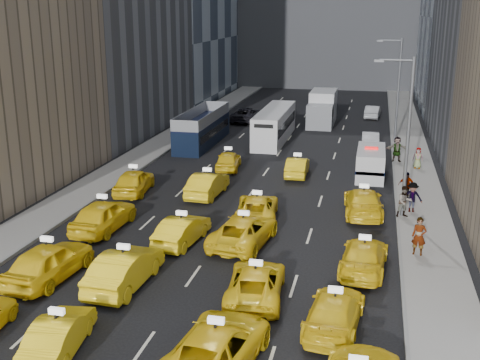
{
  "coord_description": "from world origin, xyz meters",
  "views": [
    {
      "loc": [
        7.44,
        -21.44,
        11.53
      ],
      "look_at": [
        0.16,
        10.74,
        2.0
      ],
      "focal_mm": 45.0,
      "sensor_mm": 36.0,
      "label": 1
    }
  ],
  "objects_px": {
    "double_decker": "(202,128)",
    "pedestrian_0": "(419,236)",
    "taxi_1": "(59,334)",
    "city_bus": "(275,125)",
    "nypd_van": "(371,163)",
    "taxi_2": "(216,347)",
    "box_truck": "(322,108)"
  },
  "relations": [
    {
      "from": "city_bus",
      "to": "box_truck",
      "type": "relative_size",
      "value": 1.5
    },
    {
      "from": "taxi_2",
      "to": "box_truck",
      "type": "xyz_separation_m",
      "value": [
        -0.6,
        43.94,
        0.87
      ]
    },
    {
      "from": "box_truck",
      "to": "pedestrian_0",
      "type": "distance_m",
      "value": 33.9
    },
    {
      "from": "nypd_van",
      "to": "box_truck",
      "type": "height_order",
      "value": "box_truck"
    },
    {
      "from": "taxi_2",
      "to": "taxi_1",
      "type": "bearing_deg",
      "value": 10.62
    },
    {
      "from": "box_truck",
      "to": "double_decker",
      "type": "bearing_deg",
      "value": -126.88
    },
    {
      "from": "taxi_1",
      "to": "nypd_van",
      "type": "xyz_separation_m",
      "value": [
        10.11,
        25.23,
        0.3
      ]
    },
    {
      "from": "nypd_van",
      "to": "pedestrian_0",
      "type": "xyz_separation_m",
      "value": [
        2.48,
        -14.04,
        0.12
      ]
    },
    {
      "from": "nypd_van",
      "to": "double_decker",
      "type": "bearing_deg",
      "value": 158.23
    },
    {
      "from": "double_decker",
      "to": "pedestrian_0",
      "type": "distance_m",
      "value": 27.33
    },
    {
      "from": "taxi_2",
      "to": "nypd_van",
      "type": "distance_m",
      "value": 25.37
    },
    {
      "from": "taxi_2",
      "to": "nypd_van",
      "type": "bearing_deg",
      "value": -92.55
    },
    {
      "from": "taxi_1",
      "to": "double_decker",
      "type": "relative_size",
      "value": 0.39
    },
    {
      "from": "double_decker",
      "to": "city_bus",
      "type": "bearing_deg",
      "value": 30.55
    },
    {
      "from": "taxi_2",
      "to": "nypd_van",
      "type": "xyz_separation_m",
      "value": [
        4.55,
        24.96,
        0.21
      ]
    },
    {
      "from": "city_bus",
      "to": "box_truck",
      "type": "height_order",
      "value": "box_truck"
    },
    {
      "from": "taxi_1",
      "to": "city_bus",
      "type": "distance_m",
      "value": 35.66
    },
    {
      "from": "nypd_van",
      "to": "double_decker",
      "type": "relative_size",
      "value": 0.5
    },
    {
      "from": "double_decker",
      "to": "pedestrian_0",
      "type": "relative_size",
      "value": 5.53
    },
    {
      "from": "taxi_2",
      "to": "pedestrian_0",
      "type": "relative_size",
      "value": 2.93
    },
    {
      "from": "taxi_1",
      "to": "box_truck",
      "type": "distance_m",
      "value": 44.5
    },
    {
      "from": "taxi_1",
      "to": "double_decker",
      "type": "xyz_separation_m",
      "value": [
        -4.32,
        32.67,
        0.79
      ]
    },
    {
      "from": "nypd_van",
      "to": "pedestrian_0",
      "type": "relative_size",
      "value": 2.76
    },
    {
      "from": "taxi_2",
      "to": "city_bus",
      "type": "xyz_separation_m",
      "value": [
        -4.04,
        35.34,
        0.62
      ]
    },
    {
      "from": "city_bus",
      "to": "pedestrian_0",
      "type": "bearing_deg",
      "value": -72.28
    },
    {
      "from": "pedestrian_0",
      "to": "taxi_1",
      "type": "bearing_deg",
      "value": -127.0
    },
    {
      "from": "taxi_1",
      "to": "pedestrian_0",
      "type": "bearing_deg",
      "value": -146.09
    },
    {
      "from": "city_bus",
      "to": "taxi_2",
      "type": "bearing_deg",
      "value": -90.13
    },
    {
      "from": "city_bus",
      "to": "nypd_van",
      "type": "bearing_deg",
      "value": -57.05
    },
    {
      "from": "nypd_van",
      "to": "city_bus",
      "type": "bearing_deg",
      "value": 135.09
    },
    {
      "from": "double_decker",
      "to": "city_bus",
      "type": "relative_size",
      "value": 0.94
    },
    {
      "from": "taxi_1",
      "to": "box_truck",
      "type": "relative_size",
      "value": 0.55
    }
  ]
}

